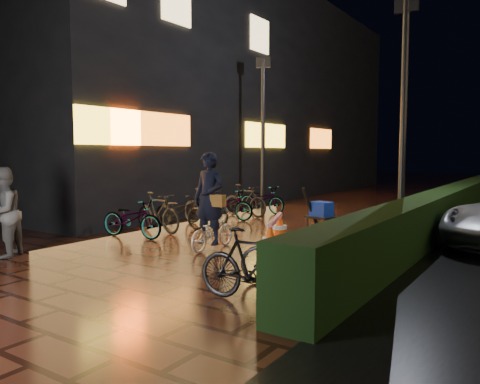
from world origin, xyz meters
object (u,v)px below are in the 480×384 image
Objects in this scene: bystander_person at (2,212)px; cart_assembly at (321,211)px; traffic_barrier at (275,237)px; cyclist at (211,214)px.

cart_assembly is at bearing 113.76° from bystander_person.
bystander_person is at bearing -144.75° from traffic_barrier.
cart_assembly is (-0.18, 2.47, 0.22)m from traffic_barrier.
cart_assembly reaches higher than traffic_barrier.
bystander_person is 0.94× the size of traffic_barrier.
bystander_person is at bearing -126.34° from cart_assembly.
traffic_barrier is at bearing 9.91° from cyclist.
cyclist is at bearing -113.49° from cart_assembly.
cyclist reaches higher than cart_assembly.
cart_assembly is (3.99, 5.42, -0.26)m from bystander_person.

